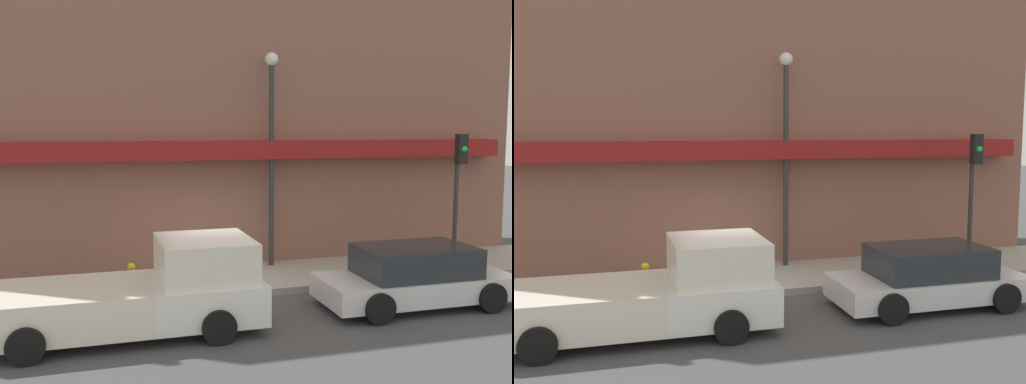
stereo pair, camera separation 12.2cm
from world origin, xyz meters
TOP-DOWN VIEW (x-y plane):
  - ground_plane at (0.00, 0.00)m, footprint 80.00×80.00m
  - sidewalk at (0.00, 1.37)m, footprint 36.00×2.74m
  - building at (-0.01, 4.22)m, footprint 19.80×3.80m
  - pickup_truck at (-1.95, -1.55)m, footprint 5.36×2.31m
  - parked_car at (4.04, -1.55)m, footprint 4.34×2.02m
  - fire_hydrant at (-2.03, 0.48)m, footprint 0.19×0.19m
  - street_lamp at (1.90, 2.29)m, footprint 0.36×0.36m
  - traffic_light at (6.65, 0.61)m, footprint 0.28×0.42m

SIDE VIEW (x-z plane):
  - ground_plane at x=0.00m, z-range 0.00..0.00m
  - sidewalk at x=0.00m, z-range 0.00..0.18m
  - fire_hydrant at x=-2.03m, z-range 0.18..0.91m
  - parked_car at x=4.04m, z-range -0.01..1.35m
  - pickup_truck at x=-1.95m, z-range -0.12..1.68m
  - traffic_light at x=6.65m, z-range 0.87..4.51m
  - street_lamp at x=1.90m, z-range 0.88..6.70m
  - building at x=-0.01m, z-range -0.02..11.62m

